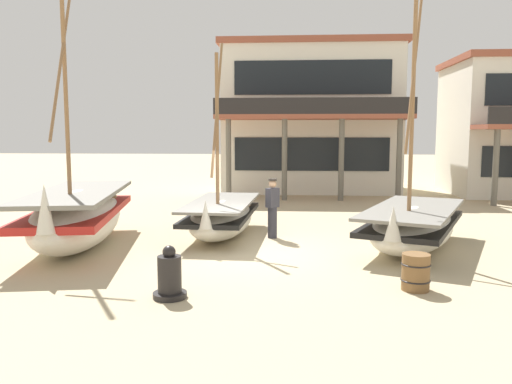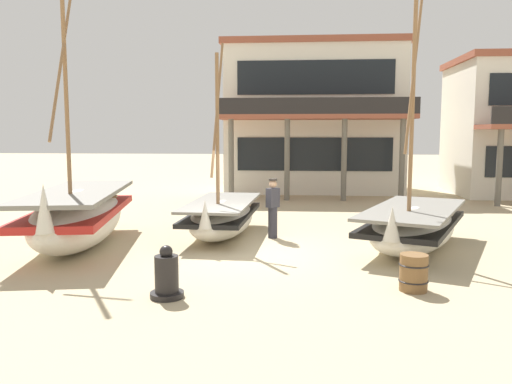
{
  "view_description": "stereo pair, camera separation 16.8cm",
  "coord_description": "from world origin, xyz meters",
  "px_view_note": "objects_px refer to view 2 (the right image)",
  "views": [
    {
      "loc": [
        0.95,
        -12.41,
        2.95
      ],
      "look_at": [
        0.0,
        1.0,
        1.4
      ],
      "focal_mm": 35.74,
      "sensor_mm": 36.0,
      "label": 1
    },
    {
      "loc": [
        1.12,
        -12.4,
        2.95
      ],
      "look_at": [
        0.0,
        1.0,
        1.4
      ],
      "focal_mm": 35.74,
      "sensor_mm": 36.0,
      "label": 2
    }
  ],
  "objects_px": {
    "wooden_barrel": "(414,273)",
    "harbor_building_main": "(313,118)",
    "fishing_boat_near_left": "(222,216)",
    "fishing_boat_far_right": "(413,226)",
    "capstan_winch": "(167,277)",
    "fisherman_by_hull": "(273,209)",
    "fishing_boat_centre_large": "(78,215)"
  },
  "relations": [
    {
      "from": "fishing_boat_centre_large",
      "to": "fisherman_by_hull",
      "type": "xyz_separation_m",
      "value": [
        5.01,
        1.48,
        0.02
      ]
    },
    {
      "from": "fishing_boat_far_right",
      "to": "capstan_winch",
      "type": "xyz_separation_m",
      "value": [
        -5.28,
        -4.33,
        -0.22
      ]
    },
    {
      "from": "fisherman_by_hull",
      "to": "harbor_building_main",
      "type": "relative_size",
      "value": 0.19
    },
    {
      "from": "fishing_boat_near_left",
      "to": "capstan_winch",
      "type": "height_order",
      "value": "fishing_boat_near_left"
    },
    {
      "from": "wooden_barrel",
      "to": "harbor_building_main",
      "type": "xyz_separation_m",
      "value": [
        -1.44,
        17.28,
        3.39
      ]
    },
    {
      "from": "fisherman_by_hull",
      "to": "capstan_winch",
      "type": "bearing_deg",
      "value": -106.81
    },
    {
      "from": "capstan_winch",
      "to": "wooden_barrel",
      "type": "distance_m",
      "value": 4.59
    },
    {
      "from": "fishing_boat_far_right",
      "to": "fisherman_by_hull",
      "type": "relative_size",
      "value": 3.74
    },
    {
      "from": "fishing_boat_centre_large",
      "to": "wooden_barrel",
      "type": "xyz_separation_m",
      "value": [
        7.9,
        -3.17,
        -0.47
      ]
    },
    {
      "from": "fishing_boat_centre_large",
      "to": "capstan_winch",
      "type": "relative_size",
      "value": 7.77
    },
    {
      "from": "fisherman_by_hull",
      "to": "harbor_building_main",
      "type": "xyz_separation_m",
      "value": [
        1.45,
        12.62,
        2.9
      ]
    },
    {
      "from": "fishing_boat_far_right",
      "to": "harbor_building_main",
      "type": "bearing_deg",
      "value": 99.09
    },
    {
      "from": "fishing_boat_centre_large",
      "to": "fishing_boat_far_right",
      "type": "relative_size",
      "value": 1.19
    },
    {
      "from": "fisherman_by_hull",
      "to": "wooden_barrel",
      "type": "height_order",
      "value": "fisherman_by_hull"
    },
    {
      "from": "fishing_boat_centre_large",
      "to": "wooden_barrel",
      "type": "relative_size",
      "value": 10.67
    },
    {
      "from": "fishing_boat_near_left",
      "to": "fishing_boat_far_right",
      "type": "xyz_separation_m",
      "value": [
        5.12,
        -1.25,
        0.03
      ]
    },
    {
      "from": "wooden_barrel",
      "to": "fishing_boat_far_right",
      "type": "bearing_deg",
      "value": 78.04
    },
    {
      "from": "fishing_boat_near_left",
      "to": "capstan_winch",
      "type": "distance_m",
      "value": 5.59
    },
    {
      "from": "fishing_boat_centre_large",
      "to": "capstan_winch",
      "type": "distance_m",
      "value": 5.2
    },
    {
      "from": "fishing_boat_far_right",
      "to": "harbor_building_main",
      "type": "xyz_separation_m",
      "value": [
        -2.19,
        13.72,
        3.13
      ]
    },
    {
      "from": "fishing_boat_centre_large",
      "to": "wooden_barrel",
      "type": "bearing_deg",
      "value": -21.85
    },
    {
      "from": "fisherman_by_hull",
      "to": "capstan_winch",
      "type": "height_order",
      "value": "fisherman_by_hull"
    },
    {
      "from": "fishing_boat_centre_large",
      "to": "fishing_boat_far_right",
      "type": "bearing_deg",
      "value": 2.6
    },
    {
      "from": "fishing_boat_centre_large",
      "to": "wooden_barrel",
      "type": "height_order",
      "value": "fishing_boat_centre_large"
    },
    {
      "from": "fishing_boat_centre_large",
      "to": "fisherman_by_hull",
      "type": "height_order",
      "value": "fishing_boat_centre_large"
    },
    {
      "from": "fisherman_by_hull",
      "to": "harbor_building_main",
      "type": "distance_m",
      "value": 13.03
    },
    {
      "from": "wooden_barrel",
      "to": "harbor_building_main",
      "type": "height_order",
      "value": "harbor_building_main"
    },
    {
      "from": "fishing_boat_far_right",
      "to": "harbor_building_main",
      "type": "relative_size",
      "value": 0.7
    },
    {
      "from": "capstan_winch",
      "to": "wooden_barrel",
      "type": "bearing_deg",
      "value": 9.66
    },
    {
      "from": "wooden_barrel",
      "to": "fishing_boat_near_left",
      "type": "bearing_deg",
      "value": 132.19
    },
    {
      "from": "fishing_boat_far_right",
      "to": "capstan_winch",
      "type": "distance_m",
      "value": 6.84
    },
    {
      "from": "capstan_winch",
      "to": "harbor_building_main",
      "type": "height_order",
      "value": "harbor_building_main"
    }
  ]
}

